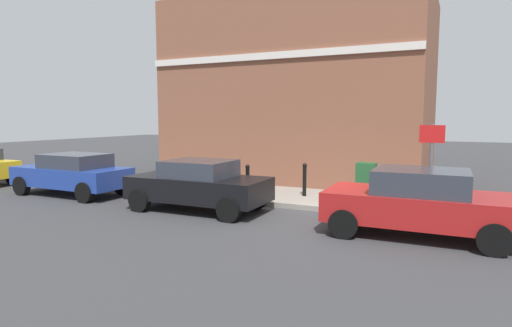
{
  "coord_description": "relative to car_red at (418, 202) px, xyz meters",
  "views": [
    {
      "loc": [
        -10.72,
        -3.12,
        2.61
      ],
      "look_at": [
        0.91,
        2.56,
        1.2
      ],
      "focal_mm": 29.77,
      "sensor_mm": 36.0,
      "label": 1
    }
  ],
  "objects": [
    {
      "name": "utility_cabinet",
      "position": [
        2.61,
        1.67,
        -0.09
      ],
      "size": [
        0.46,
        0.61,
        1.15
      ],
      "color": "#1E4C28",
      "rests_on": "sidewalk"
    },
    {
      "name": "car_black",
      "position": [
        0.05,
        5.78,
        -0.03
      ],
      "size": [
        1.92,
        3.95,
        1.42
      ],
      "rotation": [
        0.0,
        0.0,
        1.59
      ],
      "color": "black",
      "rests_on": "ground"
    },
    {
      "name": "corner_building",
      "position": [
        7.19,
        5.38,
        2.84
      ],
      "size": [
        6.21,
        10.14,
        7.21
      ],
      "color": "brown",
      "rests_on": "ground"
    },
    {
      "name": "ground",
      "position": [
        0.93,
        2.31,
        -0.77
      ],
      "size": [
        80.0,
        80.0,
        0.0
      ],
      "primitive_type": "plane",
      "color": "#38383A"
    },
    {
      "name": "car_red",
      "position": [
        0.0,
        0.0,
        0.0
      ],
      "size": [
        2.02,
        4.0,
        1.48
      ],
      "rotation": [
        0.0,
        0.0,
        1.59
      ],
      "color": "maroon",
      "rests_on": "ground"
    },
    {
      "name": "bollard_near_cabinet",
      "position": [
        2.71,
        3.6,
        -0.06
      ],
      "size": [
        0.14,
        0.14,
        1.04
      ],
      "color": "black",
      "rests_on": "sidewalk"
    },
    {
      "name": "car_blue",
      "position": [
        0.21,
        10.95,
        -0.03
      ],
      "size": [
        1.81,
        4.05,
        1.4
      ],
      "rotation": [
        0.0,
        0.0,
        1.57
      ],
      "color": "navy",
      "rests_on": "ground"
    },
    {
      "name": "street_sign",
      "position": [
        1.64,
        -0.12,
        0.89
      ],
      "size": [
        0.08,
        0.6,
        2.3
      ],
      "color": "#59595B",
      "rests_on": "sidewalk"
    },
    {
      "name": "sidewalk",
      "position": [
        2.74,
        8.31,
        -0.69
      ],
      "size": [
        2.79,
        30.0,
        0.15
      ],
      "primitive_type": "cube",
      "color": "gray",
      "rests_on": "ground"
    },
    {
      "name": "bollard_far_kerb",
      "position": [
        1.6,
        5.03,
        -0.06
      ],
      "size": [
        0.14,
        0.14,
        1.04
      ],
      "color": "black",
      "rests_on": "sidewalk"
    }
  ]
}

